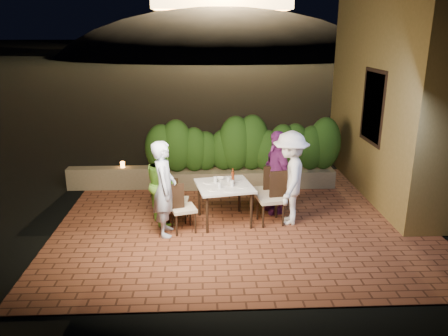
{
  "coord_description": "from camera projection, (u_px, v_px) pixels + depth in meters",
  "views": [
    {
      "loc": [
        -0.72,
        -7.41,
        3.5
      ],
      "look_at": [
        -0.37,
        0.4,
        1.05
      ],
      "focal_mm": 35.0,
      "sensor_mm": 36.0,
      "label": 1
    }
  ],
  "objects": [
    {
      "name": "ground",
      "position": [
        245.0,
        229.0,
        8.14
      ],
      "size": [
        400.0,
        400.0,
        0.0
      ],
      "primitive_type": "plane",
      "color": "black",
      "rests_on": "ground"
    },
    {
      "name": "beer_bottle",
      "position": [
        233.0,
        176.0,
        8.19
      ],
      "size": [
        0.06,
        0.06,
        0.31
      ],
      "primitive_type": null,
      "color": "#55210E",
      "rests_on": "dining_table"
    },
    {
      "name": "plate_nw",
      "position": [
        213.0,
        189.0,
        7.93
      ],
      "size": [
        0.2,
        0.2,
        0.01
      ],
      "primitive_type": "cylinder",
      "color": "white",
      "rests_on": "dining_table"
    },
    {
      "name": "hill",
      "position": [
        222.0,
        83.0,
        66.62
      ],
      "size": [
        52.0,
        40.0,
        22.0
      ],
      "primitive_type": "ellipsoid",
      "color": "black",
      "rests_on": "ground"
    },
    {
      "name": "glass_se",
      "position": [
        229.0,
        180.0,
        8.31
      ],
      "size": [
        0.06,
        0.06,
        0.1
      ],
      "primitive_type": "cylinder",
      "color": "silver",
      "rests_on": "dining_table"
    },
    {
      "name": "plate_centre",
      "position": [
        224.0,
        184.0,
        8.21
      ],
      "size": [
        0.24,
        0.24,
        0.01
      ],
      "primitive_type": "cylinder",
      "color": "white",
      "rests_on": "dining_table"
    },
    {
      "name": "window_frame",
      "position": [
        374.0,
        107.0,
        9.09
      ],
      "size": [
        0.06,
        1.15,
        1.55
      ],
      "primitive_type": "cube",
      "color": "black",
      "rests_on": "building_wall"
    },
    {
      "name": "window_pane",
      "position": [
        374.0,
        107.0,
        9.09
      ],
      "size": [
        0.08,
        1.0,
        1.4
      ],
      "primitive_type": "cube",
      "color": "black",
      "rests_on": "building_wall"
    },
    {
      "name": "hedge",
      "position": [
        245.0,
        147.0,
        10.06
      ],
      "size": [
        4.0,
        0.7,
        1.1
      ],
      "primitive_type": null,
      "color": "#1D3D10",
      "rests_on": "planter"
    },
    {
      "name": "parapet_lamp",
      "position": [
        123.0,
        165.0,
        10.05
      ],
      "size": [
        0.1,
        0.1,
        0.14
      ],
      "primitive_type": "cylinder",
      "color": "orange",
      "rests_on": "parapet"
    },
    {
      "name": "plate_ne",
      "position": [
        242.0,
        187.0,
        8.08
      ],
      "size": [
        0.2,
        0.2,
        0.01
      ],
      "primitive_type": "cylinder",
      "color": "white",
      "rests_on": "dining_table"
    },
    {
      "name": "plate_se",
      "position": [
        236.0,
        180.0,
        8.46
      ],
      "size": [
        0.22,
        0.22,
        0.01
      ],
      "primitive_type": "cylinder",
      "color": "white",
      "rests_on": "dining_table"
    },
    {
      "name": "dining_table",
      "position": [
        224.0,
        203.0,
        8.3
      ],
      "size": [
        1.17,
        1.17,
        0.75
      ],
      "primitive_type": null,
      "rotation": [
        0.0,
        0.0,
        0.19
      ],
      "color": "white",
      "rests_on": "ground"
    },
    {
      "name": "glass_sw",
      "position": [
        215.0,
        180.0,
        8.29
      ],
      "size": [
        0.07,
        0.07,
        0.12
      ],
      "primitive_type": "cylinder",
      "color": "silver",
      "rests_on": "dining_table"
    },
    {
      "name": "bowl",
      "position": [
        220.0,
        179.0,
        8.46
      ],
      "size": [
        0.21,
        0.21,
        0.04
      ],
      "primitive_type": "imported",
      "rotation": [
        0.0,
        0.0,
        -0.24
      ],
      "color": "white",
      "rests_on": "dining_table"
    },
    {
      "name": "chair_left_front",
      "position": [
        183.0,
        207.0,
        7.89
      ],
      "size": [
        0.53,
        0.53,
        0.92
      ],
      "primitive_type": null,
      "rotation": [
        0.0,
        0.0,
        0.29
      ],
      "color": "black",
      "rests_on": "ground"
    },
    {
      "name": "chair_right_back",
      "position": [
        264.0,
        190.0,
        8.67
      ],
      "size": [
        0.51,
        0.51,
        0.98
      ],
      "primitive_type": null,
      "rotation": [
        0.0,
        0.0,
        3.29
      ],
      "color": "black",
      "rests_on": "ground"
    },
    {
      "name": "chair_right_front",
      "position": [
        271.0,
        198.0,
        8.21
      ],
      "size": [
        0.55,
        0.55,
        1.02
      ],
      "primitive_type": null,
      "rotation": [
        0.0,
        0.0,
        3.31
      ],
      "color": "black",
      "rests_on": "ground"
    },
    {
      "name": "terrace_floor",
      "position": [
        242.0,
        220.0,
        8.64
      ],
      "size": [
        7.0,
        6.0,
        0.15
      ],
      "primitive_type": "cube",
      "color": "brown",
      "rests_on": "ground"
    },
    {
      "name": "diner_white",
      "position": [
        290.0,
        178.0,
        8.12
      ],
      "size": [
        0.92,
        1.28,
        1.78
      ],
      "primitive_type": "imported",
      "rotation": [
        0.0,
        0.0,
        -1.82
      ],
      "color": "white",
      "rests_on": "ground"
    },
    {
      "name": "diner_purple",
      "position": [
        276.0,
        172.0,
        8.64
      ],
      "size": [
        0.63,
        1.05,
        1.68
      ],
      "primitive_type": "imported",
      "rotation": [
        0.0,
        0.0,
        -1.33
      ],
      "color": "#722673",
      "rests_on": "ground"
    },
    {
      "name": "parapet",
      "position": [
        116.0,
        178.0,
        10.14
      ],
      "size": [
        2.2,
        0.3,
        0.5
      ],
      "primitive_type": "cube",
      "color": "#716548",
      "rests_on": "ground"
    },
    {
      "name": "glass_ne",
      "position": [
        232.0,
        184.0,
        8.08
      ],
      "size": [
        0.07,
        0.07,
        0.12
      ],
      "primitive_type": "cylinder",
      "color": "silver",
      "rests_on": "dining_table"
    },
    {
      "name": "plate_sw",
      "position": [
        209.0,
        182.0,
        8.32
      ],
      "size": [
        0.23,
        0.23,
        0.01
      ],
      "primitive_type": "cylinder",
      "color": "white",
      "rests_on": "dining_table"
    },
    {
      "name": "plate_front",
      "position": [
        230.0,
        190.0,
        7.89
      ],
      "size": [
        0.23,
        0.23,
        0.01
      ],
      "primitive_type": "cylinder",
      "color": "white",
      "rests_on": "dining_table"
    },
    {
      "name": "chair_left_back",
      "position": [
        178.0,
        200.0,
        8.35
      ],
      "size": [
        0.43,
        0.43,
        0.85
      ],
      "primitive_type": null,
      "rotation": [
        0.0,
        0.0,
        -0.09
      ],
      "color": "black",
      "rests_on": "ground"
    },
    {
      "name": "diner_blue",
      "position": [
        164.0,
        189.0,
        7.66
      ],
      "size": [
        0.44,
        0.65,
        1.73
      ],
      "primitive_type": "imported",
      "rotation": [
        0.0,
        0.0,
        1.61
      ],
      "color": "silver",
      "rests_on": "ground"
    },
    {
      "name": "planter",
      "position": [
        244.0,
        178.0,
        10.28
      ],
      "size": [
        4.2,
        0.55,
        0.4
      ],
      "primitive_type": "cube",
      "color": "#716548",
      "rests_on": "ground"
    },
    {
      "name": "glass_nw",
      "position": [
        219.0,
        185.0,
        7.99
      ],
      "size": [
        0.07,
        0.07,
        0.12
      ],
      "primitive_type": "cylinder",
      "color": "silver",
      "rests_on": "dining_table"
    },
    {
      "name": "building_wall",
      "position": [
        403.0,
        80.0,
        9.45
      ],
      "size": [
        1.6,
        5.0,
        5.0
      ],
      "primitive_type": "cube",
      "color": "olive",
      "rests_on": "ground"
    },
    {
      "name": "diner_green",
      "position": [
        163.0,
        183.0,
        8.22
      ],
      "size": [
        0.82,
        0.91,
        1.54
      ],
      "primitive_type": "imported",
      "rotation": [
        0.0,
        0.0,
        1.95
      ],
      "color": "#80D643",
      "rests_on": "ground"
    }
  ]
}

